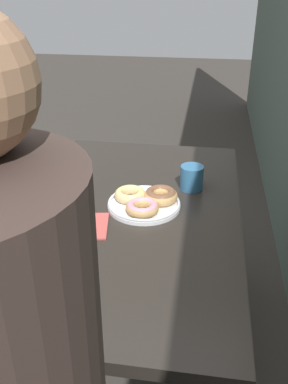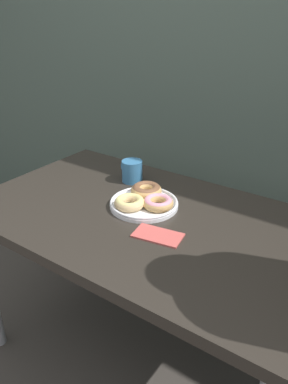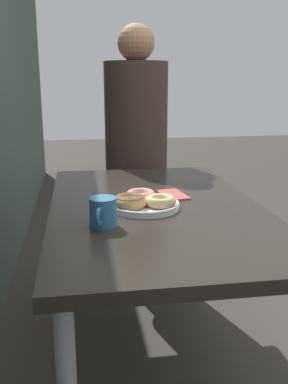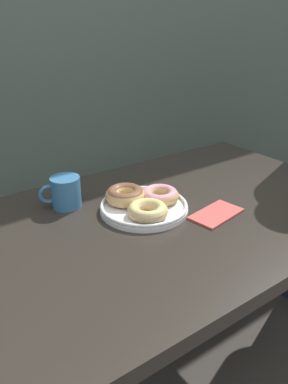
{
  "view_description": "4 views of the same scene",
  "coord_description": "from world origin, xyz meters",
  "px_view_note": "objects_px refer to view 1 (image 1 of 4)",
  "views": [
    {
      "loc": [
        1.27,
        0.64,
        1.47
      ],
      "look_at": [
        -0.03,
        0.44,
        0.78
      ],
      "focal_mm": 40.0,
      "sensor_mm": 36.0,
      "label": 1
    },
    {
      "loc": [
        0.67,
        -0.57,
        1.4
      ],
      "look_at": [
        -0.03,
        0.44,
        0.78
      ],
      "focal_mm": 35.0,
      "sensor_mm": 36.0,
      "label": 2
    },
    {
      "loc": [
        -1.49,
        0.67,
        1.18
      ],
      "look_at": [
        -0.03,
        0.44,
        0.78
      ],
      "focal_mm": 40.0,
      "sensor_mm": 36.0,
      "label": 3
    },
    {
      "loc": [
        -0.59,
        -0.35,
        1.24
      ],
      "look_at": [
        -0.03,
        0.44,
        0.78
      ],
      "focal_mm": 35.0,
      "sensor_mm": 36.0,
      "label": 4
    }
  ],
  "objects_px": {
    "coffee_mug": "(192,177)",
    "napkin": "(94,226)",
    "dining_table": "(129,229)",
    "donut_plate": "(145,201)"
  },
  "relations": [
    {
      "from": "dining_table",
      "to": "coffee_mug",
      "type": "bearing_deg",
      "value": 135.23
    },
    {
      "from": "dining_table",
      "to": "napkin",
      "type": "height_order",
      "value": "napkin"
    },
    {
      "from": "coffee_mug",
      "to": "napkin",
      "type": "bearing_deg",
      "value": -42.4
    },
    {
      "from": "dining_table",
      "to": "napkin",
      "type": "bearing_deg",
      "value": -37.8
    },
    {
      "from": "coffee_mug",
      "to": "napkin",
      "type": "relative_size",
      "value": 0.71
    },
    {
      "from": "donut_plate",
      "to": "napkin",
      "type": "relative_size",
      "value": 1.54
    },
    {
      "from": "donut_plate",
      "to": "dining_table",
      "type": "bearing_deg",
      "value": -56.64
    },
    {
      "from": "donut_plate",
      "to": "coffee_mug",
      "type": "xyz_separation_m",
      "value": [
        -0.17,
        0.15,
        0.02
      ]
    },
    {
      "from": "coffee_mug",
      "to": "napkin",
      "type": "xyz_separation_m",
      "value": [
        0.33,
        -0.3,
        -0.04
      ]
    },
    {
      "from": "coffee_mug",
      "to": "napkin",
      "type": "distance_m",
      "value": 0.44
    }
  ]
}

